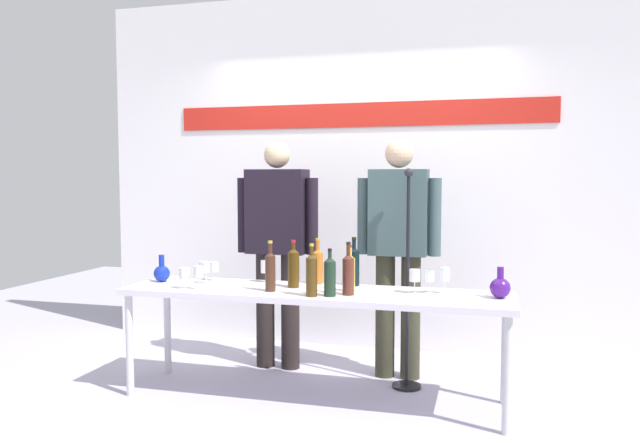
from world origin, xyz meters
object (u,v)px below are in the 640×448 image
at_px(decanter_blue_right, 500,287).
at_px(wine_bottle_1, 350,271).
at_px(display_table, 314,299).
at_px(wine_glass_right_0, 445,275).
at_px(presenter_left, 277,238).
at_px(wine_bottle_0, 270,270).
at_px(wine_bottle_6, 354,265).
at_px(wine_bottle_7, 312,274).
at_px(wine_bottle_4, 293,267).
at_px(wine_bottle_3, 330,276).
at_px(wine_glass_left_2, 204,266).
at_px(presenter_right, 398,242).
at_px(wine_glass_left_1, 198,272).
at_px(wine_glass_left_0, 214,267).
at_px(wine_bottle_5, 318,265).
at_px(wine_glass_right_2, 430,277).
at_px(decanter_blue_left, 162,273).
at_px(wine_glass_right_1, 415,276).
at_px(wine_glass_left_3, 266,267).
at_px(wine_bottle_2, 348,273).
at_px(microphone_stand, 407,315).
at_px(wine_glass_left_5, 185,274).
at_px(wine_glass_left_4, 206,268).

xyz_separation_m(decanter_blue_right, wine_bottle_1, (-0.93, -0.01, 0.06)).
relative_size(display_table, wine_glass_right_0, 15.28).
bearing_deg(presenter_left, wine_bottle_0, -74.32).
bearing_deg(wine_bottle_6, wine_bottle_7, -110.85).
height_order(wine_bottle_4, wine_glass_right_0, wine_bottle_4).
relative_size(presenter_left, wine_bottle_3, 5.82).
bearing_deg(wine_bottle_6, wine_glass_left_2, -179.69).
bearing_deg(presenter_right, wine_glass_left_1, -146.84).
distance_m(wine_bottle_4, wine_glass_left_0, 0.63).
bearing_deg(wine_bottle_6, wine_bottle_5, 178.21).
bearing_deg(wine_bottle_6, wine_glass_right_2, -16.00).
relative_size(decanter_blue_left, wine_bottle_4, 0.60).
distance_m(wine_bottle_0, wine_bottle_1, 0.51).
xyz_separation_m(decanter_blue_left, wine_glass_left_0, (0.34, 0.14, 0.03)).
distance_m(display_table, wine_bottle_4, 0.26).
height_order(wine_glass_left_1, wine_glass_right_1, wine_glass_left_1).
xyz_separation_m(wine_bottle_5, wine_bottle_6, (0.26, -0.01, 0.01)).
relative_size(wine_glass_left_3, wine_glass_right_2, 1.07).
height_order(decanter_blue_right, wine_bottle_4, wine_bottle_4).
distance_m(wine_bottle_4, wine_bottle_6, 0.41).
bearing_deg(wine_bottle_1, wine_bottle_2, -80.91).
height_order(wine_bottle_1, wine_glass_right_2, wine_bottle_1).
relative_size(decanter_blue_left, wine_glass_left_2, 1.49).
bearing_deg(display_table, wine_bottle_0, -157.98).
bearing_deg(wine_bottle_5, wine_bottle_3, -65.22).
bearing_deg(wine_glass_left_2, wine_bottle_1, -10.52).
relative_size(decanter_blue_left, microphone_stand, 0.13).
xyz_separation_m(wine_bottle_4, wine_bottle_7, (0.20, -0.27, -0.00)).
bearing_deg(decanter_blue_left, presenter_left, 40.42).
distance_m(presenter_right, wine_bottle_2, 0.74).
distance_m(display_table, wine_glass_left_5, 0.86).
distance_m(presenter_left, wine_glass_left_4, 0.66).
distance_m(wine_glass_left_5, wine_glass_right_2, 1.59).
relative_size(wine_glass_left_0, wine_glass_left_4, 0.90).
height_order(wine_bottle_0, wine_bottle_1, wine_bottle_0).
relative_size(wine_glass_left_0, wine_glass_right_1, 0.86).
bearing_deg(wine_bottle_6, wine_bottle_1, -85.27).
xyz_separation_m(wine_glass_left_1, wine_glass_left_3, (0.32, 0.39, -0.01)).
bearing_deg(wine_bottle_1, wine_bottle_7, -129.15).
relative_size(wine_glass_left_1, wine_glass_left_2, 1.21).
bearing_deg(wine_bottle_1, wine_bottle_6, 94.73).
relative_size(display_table, wine_bottle_7, 7.76).
bearing_deg(wine_bottle_2, decanter_blue_right, 8.63).
bearing_deg(wine_glass_left_2, wine_glass_left_0, -28.32).
bearing_deg(wine_bottle_1, wine_bottle_4, 174.30).
bearing_deg(wine_glass_left_3, wine_bottle_7, -42.53).
bearing_deg(wine_bottle_0, wine_glass_right_1, 10.96).
distance_m(wine_bottle_4, wine_glass_right_1, 0.80).
distance_m(wine_bottle_5, wine_glass_left_5, 0.90).
relative_size(display_table, wine_glass_right_2, 17.61).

